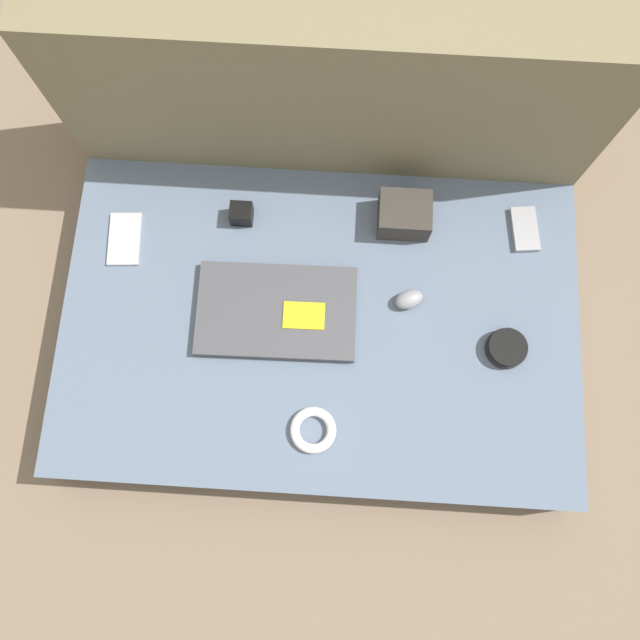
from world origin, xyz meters
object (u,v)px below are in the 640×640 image
Objects in this scene: computer_mouse at (409,299)px; charger_brick at (241,214)px; laptop at (277,311)px; phone_silver at (525,229)px; camera_pouch at (404,215)px; phone_black at (125,239)px; speaker_puck at (507,348)px.

charger_brick is (-0.38, 0.18, 0.01)m from computer_mouse.
laptop reaches higher than phone_silver.
camera_pouch is at bearing 71.24° from computer_mouse.
phone_silver is at bearing 0.76° from charger_brick.
computer_mouse is 0.32m from phone_silver.
computer_mouse is 0.57× the size of phone_black.
laptop is at bearing -138.89° from camera_pouch.
charger_brick reaches higher than phone_silver.
phone_black is at bearing 156.25° from laptop.
charger_brick reaches higher than laptop.
speaker_puck reaches higher than laptop.
phone_silver is at bearing -1.31° from camera_pouch.
camera_pouch reaches higher than phone_silver.
computer_mouse reaches higher than speaker_puck.
speaker_puck is (0.21, -0.10, -0.00)m from computer_mouse.
camera_pouch is at bearing 40.12° from laptop.
computer_mouse is at bearing -150.50° from phone_silver.
charger_brick is at bearing 155.44° from speaker_puck.
phone_silver is at bearing 1.04° from phone_black.
phone_black is 0.27m from charger_brick.
phone_black is at bearing -172.31° from camera_pouch.
charger_brick reaches higher than phone_black.
camera_pouch is at bearing 2.32° from charger_brick.
charger_brick is (-0.10, 0.22, 0.01)m from laptop.
charger_brick is at bearing 11.05° from phone_black.
computer_mouse is 0.19m from camera_pouch.
phone_silver is (0.26, 0.19, -0.01)m from computer_mouse.
computer_mouse is 0.65m from phone_black.
laptop is 2.69× the size of phone_black.
camera_pouch is (-0.28, 0.01, 0.03)m from phone_silver.
computer_mouse is at bearing -84.82° from camera_pouch.
computer_mouse is (0.29, 0.04, 0.01)m from laptop.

